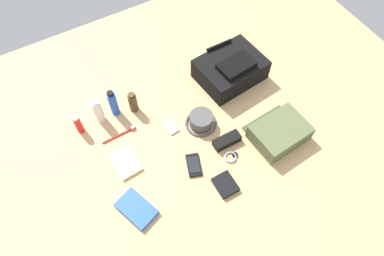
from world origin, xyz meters
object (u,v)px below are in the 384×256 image
(deodorant_spray, at_px, (113,103))
(wristwatch, at_px, (231,157))
(backpack, at_px, (231,69))
(notepad, at_px, (126,163))
(media_player, at_px, (171,127))
(bucket_hat, at_px, (201,121))
(cell_phone, at_px, (194,165))
(sunglasses_case, at_px, (227,141))
(sunscreen_spray, at_px, (78,125))
(toothbrush, at_px, (121,134))
(toiletry_pouch, at_px, (279,132))
(wallet, at_px, (225,185))
(paperback_novel, at_px, (136,209))
(cologne_bottle, at_px, (133,102))
(toothpaste_tube, at_px, (98,111))

(deodorant_spray, distance_m, wristwatch, 0.65)
(backpack, bearing_deg, notepad, -164.38)
(media_player, distance_m, wristwatch, 0.34)
(bucket_hat, distance_m, cell_phone, 0.24)
(deodorant_spray, xyz_separation_m, media_player, (0.21, -0.23, -0.08))
(sunglasses_case, bearing_deg, backpack, 56.08)
(sunscreen_spray, relative_size, sunglasses_case, 0.85)
(backpack, height_order, sunglasses_case, backpack)
(cell_phone, distance_m, toothbrush, 0.40)
(sunscreen_spray, height_order, sunglasses_case, sunscreen_spray)
(toiletry_pouch, relative_size, wristwatch, 3.89)
(toiletry_pouch, bearing_deg, media_player, 144.27)
(deodorant_spray, relative_size, sunglasses_case, 1.23)
(deodorant_spray, bearing_deg, cell_phone, -66.93)
(toiletry_pouch, height_order, deodorant_spray, deodorant_spray)
(deodorant_spray, distance_m, cell_phone, 0.52)
(wallet, distance_m, notepad, 0.49)
(wristwatch, bearing_deg, deodorant_spray, 126.04)
(paperback_novel, bearing_deg, bucket_hat, 27.21)
(cologne_bottle, relative_size, toothbrush, 0.70)
(sunscreen_spray, relative_size, toothbrush, 0.65)
(paperback_novel, distance_m, toothbrush, 0.40)
(bucket_hat, bearing_deg, toothbrush, 159.24)
(backpack, relative_size, deodorant_spray, 2.15)
(sunscreen_spray, distance_m, cologne_bottle, 0.29)
(backpack, distance_m, sunglasses_case, 0.42)
(toothbrush, bearing_deg, toiletry_pouch, -30.67)
(paperback_novel, bearing_deg, toothbrush, 75.98)
(toiletry_pouch, bearing_deg, toothpaste_tube, 143.60)
(toothpaste_tube, relative_size, cell_phone, 1.16)
(deodorant_spray, relative_size, notepad, 1.14)
(paperback_novel, height_order, notepad, paperback_novel)
(cell_phone, distance_m, media_player, 0.24)
(sunglasses_case, bearing_deg, deodorant_spray, 133.60)
(toiletry_pouch, height_order, toothpaste_tube, toothpaste_tube)
(backpack, xyz_separation_m, toiletry_pouch, (-0.00, -0.44, -0.02))
(wallet, xyz_separation_m, notepad, (-0.35, 0.33, -0.00))
(cologne_bottle, height_order, sunglasses_case, cologne_bottle)
(sunscreen_spray, bearing_deg, cell_phone, -48.81)
(paperback_novel, relative_size, notepad, 1.36)
(cologne_bottle, bearing_deg, sunglasses_case, -52.88)
(sunscreen_spray, xyz_separation_m, toothbrush, (0.17, -0.12, -0.05))
(bucket_hat, bearing_deg, cell_phone, -128.88)
(toothpaste_tube, relative_size, toothbrush, 0.85)
(backpack, bearing_deg, sunglasses_case, -124.95)
(wristwatch, distance_m, notepad, 0.51)
(toiletry_pouch, xyz_separation_m, media_player, (-0.44, 0.31, -0.04))
(toiletry_pouch, distance_m, toothpaste_tube, 0.91)
(sunscreen_spray, bearing_deg, sunglasses_case, -35.24)
(deodorant_spray, distance_m, paperback_novel, 0.55)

